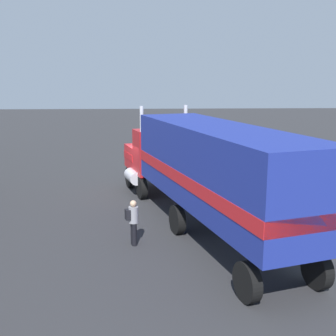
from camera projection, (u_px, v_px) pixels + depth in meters
name	position (u px, v px, depth m)	size (l,w,h in m)	color
ground_plane	(147.00, 193.00, 21.56)	(120.00, 120.00, 0.00)	#2D2D30
lane_stripe_near	(236.00, 227.00, 16.59)	(4.40, 0.16, 0.01)	silver
lane_stripe_mid	(272.00, 188.00, 22.57)	(4.40, 0.16, 0.01)	silver
semi_truck	(204.00, 166.00, 15.87)	(14.28, 6.44, 4.50)	red
person_bystander	(133.00, 221.00, 14.66)	(0.38, 0.48, 1.63)	black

